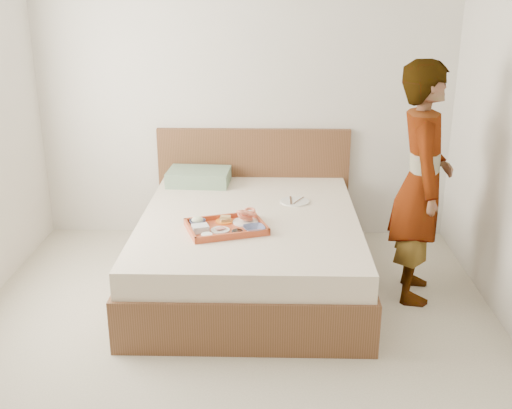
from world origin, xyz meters
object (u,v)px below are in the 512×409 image
at_px(bed, 250,249).
at_px(dinner_plate, 295,202).
at_px(tray, 226,227).
at_px(person, 421,183).

bearing_deg(bed, dinner_plate, 41.36).
xyz_separation_m(tray, dinner_plate, (0.48, 0.58, -0.02)).
relative_size(bed, person, 1.21).
relative_size(bed, tray, 3.91).
relative_size(bed, dinner_plate, 8.98).
height_order(bed, person, person).
bearing_deg(bed, person, -7.11).
bearing_deg(tray, person, -12.84).
distance_m(dinner_plate, person, 0.99).
bearing_deg(dinner_plate, person, -27.82).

